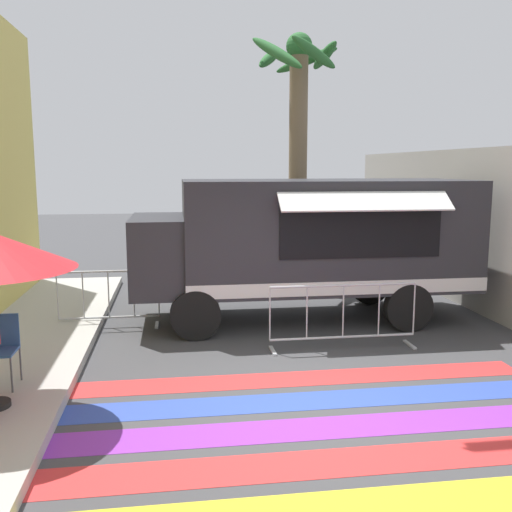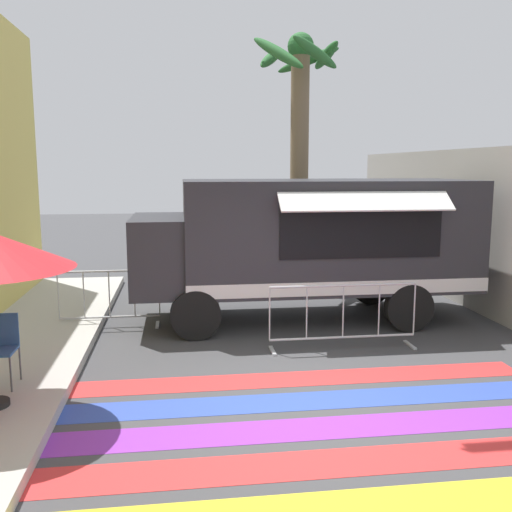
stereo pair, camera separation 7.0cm
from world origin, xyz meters
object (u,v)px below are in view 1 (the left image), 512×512
object	(u,v)px
traffic_signal_pole	(509,52)
barricade_front	(343,316)
palm_tree	(298,128)
barricade_side	(109,300)
food_truck	(301,238)

from	to	relation	value
traffic_signal_pole	barricade_front	size ratio (longest dim) A/B	2.70
palm_tree	traffic_signal_pole	bearing A→B (deg)	-75.37
traffic_signal_pole	palm_tree	world-z (taller)	traffic_signal_pole
barricade_front	traffic_signal_pole	bearing A→B (deg)	-37.09
barricade_side	palm_tree	distance (m)	5.95
food_truck	barricade_side	world-z (taller)	food_truck
barricade_side	palm_tree	size ratio (longest dim) A/B	0.31
food_truck	barricade_front	bearing A→B (deg)	-80.91
traffic_signal_pole	barricade_front	bearing A→B (deg)	142.91
traffic_signal_pole	food_truck	bearing A→B (deg)	122.83
traffic_signal_pole	barricade_side	world-z (taller)	traffic_signal_pole
food_truck	traffic_signal_pole	world-z (taller)	traffic_signal_pole
food_truck	barricade_side	distance (m)	3.73
barricade_front	palm_tree	size ratio (longest dim) A/B	0.41
barricade_side	palm_tree	xyz separation A→B (m)	(4.09, 2.82, 3.27)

